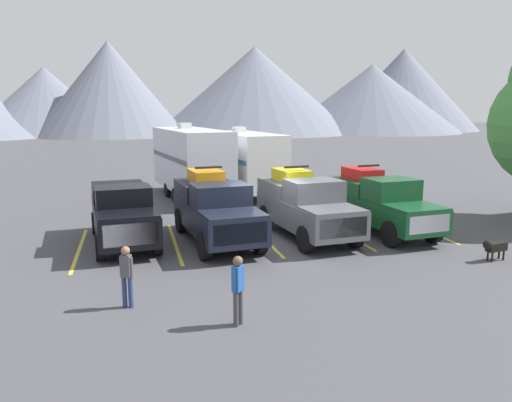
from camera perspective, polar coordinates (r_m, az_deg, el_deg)
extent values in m
plane|color=#47474C|center=(17.73, 1.56, -4.97)|extent=(240.00, 240.00, 0.00)
cube|color=black|center=(18.17, -15.05, -1.96)|extent=(2.46, 5.42, 1.00)
cube|color=black|center=(16.21, -14.56, -1.50)|extent=(2.00, 1.65, 0.08)
cube|color=black|center=(17.54, -15.05, 0.47)|extent=(1.96, 1.54, 0.73)
cube|color=slate|center=(17.00, -14.89, 0.28)|extent=(1.72, 0.38, 0.54)
cube|color=black|center=(19.41, -15.52, 1.09)|extent=(2.14, 2.59, 0.51)
cube|color=silver|center=(15.64, -14.22, -3.77)|extent=(1.65, 0.22, 0.70)
cylinder|color=black|center=(16.66, -11.35, -4.71)|extent=(0.36, 0.87, 0.84)
cylinder|color=black|center=(16.51, -17.52, -5.15)|extent=(0.36, 0.87, 0.84)
cylinder|color=black|center=(20.09, -12.88, -2.11)|extent=(0.36, 0.87, 0.84)
cylinder|color=black|center=(19.97, -17.98, -2.45)|extent=(0.36, 0.87, 0.84)
cube|color=black|center=(17.79, -4.56, -1.81)|extent=(2.59, 5.78, 0.95)
cube|color=black|center=(15.78, -2.65, -1.50)|extent=(2.11, 1.76, 0.08)
cube|color=black|center=(17.14, -4.16, 0.67)|extent=(2.06, 1.64, 0.79)
cube|color=slate|center=(16.58, -3.61, 0.47)|extent=(1.81, 0.40, 0.58)
cube|color=black|center=(19.08, -5.79, 1.37)|extent=(2.25, 2.76, 0.58)
cube|color=silver|center=(15.19, -1.79, -3.79)|extent=(1.74, 0.23, 0.66)
cylinder|color=black|center=(16.41, 0.41, -4.55)|extent=(0.37, 0.97, 0.94)
cylinder|color=black|center=(15.88, -6.00, -5.13)|extent=(0.37, 0.97, 0.94)
cylinder|color=black|center=(19.93, -3.38, -1.82)|extent=(0.37, 0.97, 0.94)
cylinder|color=black|center=(19.50, -8.69, -2.21)|extent=(0.37, 0.97, 0.94)
cube|color=orange|center=(19.00, -5.82, 2.90)|extent=(1.28, 1.75, 0.45)
cylinder|color=black|center=(18.58, -4.02, 2.73)|extent=(0.22, 0.46, 0.44)
cylinder|color=black|center=(18.35, -6.79, 2.59)|extent=(0.22, 0.46, 0.44)
cylinder|color=black|center=(19.66, -4.92, 3.17)|extent=(0.22, 0.46, 0.44)
cylinder|color=black|center=(19.45, -7.55, 3.03)|extent=(0.22, 0.46, 0.44)
cube|color=black|center=(18.51, -5.49, 3.87)|extent=(1.03, 0.18, 0.08)
cube|color=#595B60|center=(18.52, 5.92, -1.36)|extent=(2.56, 5.59, 0.94)
cube|color=#595B60|center=(16.72, 8.84, -0.97)|extent=(2.09, 1.70, 0.08)
cube|color=#595B60|center=(17.93, 6.65, 1.10)|extent=(2.04, 1.59, 0.84)
cube|color=slate|center=(17.43, 7.47, 0.94)|extent=(1.80, 0.41, 0.62)
cube|color=#595B60|center=(19.69, 4.12, 1.58)|extent=(2.23, 2.68, 0.54)
cube|color=silver|center=(16.21, 10.02, -3.06)|extent=(1.72, 0.23, 0.65)
cylinder|color=black|center=(17.49, 11.28, -3.82)|extent=(0.37, 0.96, 0.93)
cylinder|color=black|center=(16.63, 5.73, -4.42)|extent=(0.37, 0.96, 0.93)
cylinder|color=black|center=(20.64, 6.02, -1.43)|extent=(0.37, 0.96, 0.93)
cylinder|color=black|center=(19.91, 1.17, -1.83)|extent=(0.37, 0.96, 0.93)
cube|color=yellow|center=(19.62, 4.14, 3.00)|extent=(1.27, 1.70, 0.45)
cylinder|color=black|center=(19.32, 6.04, 2.83)|extent=(0.22, 0.46, 0.44)
cylinder|color=black|center=(18.94, 3.55, 2.72)|extent=(0.22, 0.46, 0.44)
cylinder|color=black|center=(20.30, 4.70, 3.24)|extent=(0.22, 0.46, 0.44)
cylinder|color=black|center=(19.94, 2.30, 3.13)|extent=(0.22, 0.46, 0.44)
cube|color=black|center=(19.17, 4.70, 3.94)|extent=(1.02, 0.18, 0.08)
cube|color=#144723|center=(19.79, 14.30, -0.95)|extent=(2.46, 5.78, 0.87)
cube|color=#144723|center=(18.09, 17.94, -0.68)|extent=(1.99, 1.75, 0.08)
cube|color=#144723|center=(19.23, 15.26, 1.27)|extent=(1.94, 1.63, 0.84)
cube|color=slate|center=(18.75, 16.28, 1.11)|extent=(1.70, 0.40, 0.62)
cube|color=#144723|center=(20.91, 12.08, 1.75)|extent=(2.12, 2.76, 0.55)
cube|color=silver|center=(17.60, 19.35, -2.52)|extent=(1.63, 0.22, 0.61)
cylinder|color=black|center=(18.91, 19.69, -3.14)|extent=(0.37, 0.96, 0.94)
cylinder|color=black|center=(17.86, 15.30, -3.68)|extent=(0.37, 0.96, 0.94)
cylinder|color=black|center=(21.91, 13.38, -0.95)|extent=(0.37, 0.96, 0.94)
cylinder|color=black|center=(21.01, 9.35, -1.30)|extent=(0.37, 0.96, 0.94)
cube|color=red|center=(20.84, 12.13, 3.11)|extent=(1.21, 1.75, 0.45)
cylinder|color=black|center=(20.60, 13.98, 2.93)|extent=(0.22, 0.46, 0.44)
cylinder|color=black|center=(20.14, 11.94, 2.85)|extent=(0.22, 0.46, 0.44)
cylinder|color=black|center=(21.55, 12.31, 3.34)|extent=(0.22, 0.46, 0.44)
cylinder|color=black|center=(21.11, 10.32, 3.26)|extent=(0.22, 0.46, 0.44)
cube|color=black|center=(20.41, 12.86, 3.99)|extent=(0.96, 0.17, 0.08)
cube|color=gold|center=(18.15, -19.69, -5.23)|extent=(0.12, 5.50, 0.01)
cube|color=gold|center=(18.10, -9.33, -4.77)|extent=(0.12, 5.50, 0.01)
cube|color=gold|center=(18.63, 0.75, -4.17)|extent=(0.12, 5.50, 0.01)
cube|color=gold|center=(19.70, 9.99, -3.51)|extent=(0.12, 5.50, 0.01)
cube|color=gold|center=(21.22, 18.08, -2.86)|extent=(0.12, 5.50, 0.01)
cube|color=silver|center=(26.48, -7.48, 4.81)|extent=(3.59, 7.72, 3.14)
cube|color=#595960|center=(26.16, -10.09, 5.00)|extent=(1.15, 7.04, 0.24)
cube|color=silver|center=(27.44, -8.21, 8.59)|extent=(0.70, 0.79, 0.30)
cube|color=#333333|center=(22.67, -4.38, -0.68)|extent=(0.31, 1.20, 0.12)
cylinder|color=black|center=(26.20, -4.49, 1.01)|extent=(0.34, 0.79, 0.76)
cylinder|color=black|center=(25.58, -9.26, 0.66)|extent=(0.34, 0.79, 0.76)
cylinder|color=black|center=(27.87, -5.68, 1.58)|extent=(0.34, 0.79, 0.76)
cylinder|color=black|center=(27.29, -10.17, 1.26)|extent=(0.34, 0.79, 0.76)
cube|color=white|center=(27.08, -1.23, 4.77)|extent=(3.35, 6.66, 2.90)
cube|color=#4C6B99|center=(26.64, -3.62, 4.97)|extent=(0.99, 6.03, 0.24)
cube|color=silver|center=(27.85, -1.99, 8.24)|extent=(0.70, 0.79, 0.30)
cube|color=#333333|center=(23.89, 2.19, -0.07)|extent=(0.31, 1.20, 0.12)
cylinder|color=black|center=(27.03, 1.53, 1.34)|extent=(0.34, 0.79, 0.76)
cylinder|color=black|center=(26.20, -2.79, 1.03)|extent=(0.34, 0.79, 0.76)
cylinder|color=black|center=(28.40, 0.24, 1.80)|extent=(0.34, 0.79, 0.76)
cylinder|color=black|center=(27.62, -3.90, 1.52)|extent=(0.34, 0.79, 0.76)
cylinder|color=navy|center=(12.64, -14.92, -10.08)|extent=(0.11, 0.11, 0.78)
cylinder|color=navy|center=(12.57, -14.25, -10.16)|extent=(0.11, 0.11, 0.78)
cube|color=#4C4C51|center=(12.39, -14.73, -7.24)|extent=(0.28, 0.26, 0.55)
sphere|color=#9E704C|center=(12.28, -14.82, -5.55)|extent=(0.21, 0.21, 0.21)
cylinder|color=#4C4C51|center=(12.45, -15.25, -7.31)|extent=(0.09, 0.09, 0.50)
cylinder|color=#4C4C51|center=(12.34, -14.20, -7.42)|extent=(0.09, 0.09, 0.50)
cylinder|color=#3F3F42|center=(11.22, -2.33, -12.35)|extent=(0.12, 0.12, 0.81)
cylinder|color=#3F3F42|center=(11.34, -1.81, -12.08)|extent=(0.12, 0.12, 0.81)
cube|color=#2659A5|center=(11.02, -2.09, -8.89)|extent=(0.30, 0.30, 0.58)
sphere|color=brown|center=(10.90, -2.11, -6.92)|extent=(0.22, 0.22, 0.22)
cylinder|color=#2659A5|center=(10.94, -2.50, -9.22)|extent=(0.09, 0.09, 0.52)
cylinder|color=#2659A5|center=(11.13, -1.69, -8.85)|extent=(0.09, 0.09, 0.52)
cube|color=black|center=(17.51, 25.97, -4.76)|extent=(0.75, 0.37, 0.27)
sphere|color=black|center=(17.19, 25.15, -4.59)|extent=(0.30, 0.30, 0.30)
cylinder|color=black|center=(17.79, 26.81, -4.41)|extent=(0.16, 0.07, 0.20)
cylinder|color=black|center=(17.35, 25.57, -5.87)|extent=(0.06, 0.06, 0.31)
cylinder|color=black|center=(17.45, 25.14, -5.74)|extent=(0.06, 0.06, 0.31)
cylinder|color=black|center=(17.72, 26.63, -5.62)|extent=(0.06, 0.06, 0.31)
cylinder|color=black|center=(17.83, 26.21, -5.50)|extent=(0.06, 0.06, 0.31)
cone|color=slate|center=(96.65, -23.08, 10.57)|extent=(25.92, 25.92, 11.77)
cone|color=slate|center=(89.64, -16.51, 12.31)|extent=(25.92, 25.92, 15.78)
cone|color=slate|center=(95.13, -0.16, 12.66)|extent=(37.27, 37.27, 15.87)
cone|color=slate|center=(101.56, 13.14, 11.44)|extent=(34.21, 34.21, 12.98)
cone|color=slate|center=(112.73, 16.54, 12.20)|extent=(31.54, 31.54, 16.95)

